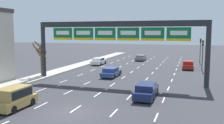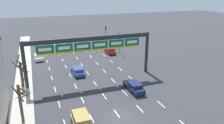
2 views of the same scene
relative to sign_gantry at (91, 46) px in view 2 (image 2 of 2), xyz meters
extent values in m
plane|color=#333338|center=(0.00, -12.91, -6.05)|extent=(220.00, 220.00, 0.00)
cube|color=white|center=(-6.60, -11.91, -6.04)|extent=(0.12, 2.00, 0.01)
cube|color=white|center=(-6.60, -6.91, -6.04)|extent=(0.12, 2.00, 0.01)
cube|color=white|center=(-6.60, -1.91, -6.04)|extent=(0.12, 2.00, 0.01)
cube|color=white|center=(-6.60, 3.09, -6.04)|extent=(0.12, 2.00, 0.01)
cube|color=white|center=(-6.60, 8.09, -6.04)|extent=(0.12, 2.00, 0.01)
cube|color=white|center=(-6.60, 13.09, -6.04)|extent=(0.12, 2.00, 0.01)
cube|color=white|center=(-6.60, 18.09, -6.04)|extent=(0.12, 2.00, 0.01)
cube|color=white|center=(-6.60, 23.09, -6.04)|extent=(0.12, 2.00, 0.01)
cube|color=white|center=(-6.60, 28.09, -6.04)|extent=(0.12, 2.00, 0.01)
cube|color=white|center=(-6.60, 33.09, -6.04)|extent=(0.12, 2.00, 0.01)
cube|color=white|center=(-3.30, -11.91, -6.04)|extent=(0.12, 2.00, 0.01)
cube|color=white|center=(-3.30, -6.91, -6.04)|extent=(0.12, 2.00, 0.01)
cube|color=white|center=(-3.30, -1.91, -6.04)|extent=(0.12, 2.00, 0.01)
cube|color=white|center=(-3.30, 3.09, -6.04)|extent=(0.12, 2.00, 0.01)
cube|color=white|center=(-3.30, 8.09, -6.04)|extent=(0.12, 2.00, 0.01)
cube|color=white|center=(-3.30, 13.09, -6.04)|extent=(0.12, 2.00, 0.01)
cube|color=white|center=(-3.30, 18.09, -6.04)|extent=(0.12, 2.00, 0.01)
cube|color=white|center=(-3.30, 23.09, -6.04)|extent=(0.12, 2.00, 0.01)
cube|color=white|center=(-3.30, 28.09, -6.04)|extent=(0.12, 2.00, 0.01)
cube|color=white|center=(-3.30, 33.09, -6.04)|extent=(0.12, 2.00, 0.01)
cube|color=white|center=(0.00, -11.91, -6.04)|extent=(0.12, 2.00, 0.01)
cube|color=white|center=(0.00, -6.91, -6.04)|extent=(0.12, 2.00, 0.01)
cube|color=white|center=(0.00, -1.91, -6.04)|extent=(0.12, 2.00, 0.01)
cube|color=white|center=(0.00, 3.09, -6.04)|extent=(0.12, 2.00, 0.01)
cube|color=white|center=(0.00, 8.09, -6.04)|extent=(0.12, 2.00, 0.01)
cube|color=white|center=(0.00, 13.09, -6.04)|extent=(0.12, 2.00, 0.01)
cube|color=white|center=(0.00, 18.09, -6.04)|extent=(0.12, 2.00, 0.01)
cube|color=white|center=(0.00, 23.09, -6.04)|extent=(0.12, 2.00, 0.01)
cube|color=white|center=(0.00, 28.09, -6.04)|extent=(0.12, 2.00, 0.01)
cube|color=white|center=(0.00, 33.09, -6.04)|extent=(0.12, 2.00, 0.01)
cube|color=white|center=(3.30, -11.91, -6.04)|extent=(0.12, 2.00, 0.01)
cube|color=white|center=(3.30, -6.91, -6.04)|extent=(0.12, 2.00, 0.01)
cube|color=white|center=(3.30, -1.91, -6.04)|extent=(0.12, 2.00, 0.01)
cube|color=white|center=(3.30, 3.09, -6.04)|extent=(0.12, 2.00, 0.01)
cube|color=white|center=(3.30, 8.09, -6.04)|extent=(0.12, 2.00, 0.01)
cube|color=white|center=(3.30, 13.09, -6.04)|extent=(0.12, 2.00, 0.01)
cube|color=white|center=(3.30, 18.09, -6.04)|extent=(0.12, 2.00, 0.01)
cube|color=white|center=(3.30, 23.09, -6.04)|extent=(0.12, 2.00, 0.01)
cube|color=white|center=(3.30, 28.09, -6.04)|extent=(0.12, 2.00, 0.01)
cube|color=white|center=(3.30, 33.09, -6.04)|extent=(0.12, 2.00, 0.01)
cube|color=white|center=(6.60, -11.91, -6.04)|extent=(0.12, 2.00, 0.01)
cube|color=white|center=(6.60, -6.91, -6.04)|extent=(0.12, 2.00, 0.01)
cube|color=white|center=(6.60, -1.91, -6.04)|extent=(0.12, 2.00, 0.01)
cube|color=white|center=(6.60, 3.09, -6.04)|extent=(0.12, 2.00, 0.01)
cube|color=white|center=(6.60, 8.09, -6.04)|extent=(0.12, 2.00, 0.01)
cube|color=white|center=(6.60, 13.09, -6.04)|extent=(0.12, 2.00, 0.01)
cube|color=white|center=(6.60, 18.09, -6.04)|extent=(0.12, 2.00, 0.01)
cube|color=white|center=(6.60, 23.09, -6.04)|extent=(0.12, 2.00, 0.01)
cube|color=white|center=(6.60, 28.09, -6.04)|extent=(0.12, 2.00, 0.01)
cube|color=white|center=(6.60, 33.09, -6.04)|extent=(0.12, 2.00, 0.01)
cylinder|color=#232628|center=(-10.70, 0.05, -2.23)|extent=(0.57, 0.57, 7.65)
cylinder|color=#232628|center=(10.70, 0.05, -2.23)|extent=(0.57, 0.57, 7.65)
cube|color=#232628|center=(0.00, 0.05, 1.25)|extent=(21.40, 0.60, 0.70)
cube|color=#0C6033|center=(-7.45, -0.29, 0.01)|extent=(2.73, 0.08, 1.58)
cube|color=white|center=(-7.45, -0.34, 0.15)|extent=(1.91, 0.02, 0.50)
cube|color=yellow|center=(-7.45, -0.34, -0.64)|extent=(2.68, 0.02, 0.28)
cube|color=#0C6033|center=(-4.47, -0.29, 0.01)|extent=(2.73, 0.08, 1.58)
cube|color=white|center=(-4.47, -0.34, 0.15)|extent=(1.91, 0.02, 0.50)
cube|color=yellow|center=(-4.47, -0.34, -0.64)|extent=(2.68, 0.02, 0.28)
cube|color=#0C6033|center=(-1.49, -0.29, 0.01)|extent=(2.73, 0.08, 1.58)
cube|color=white|center=(-1.49, -0.34, 0.15)|extent=(1.91, 0.02, 0.50)
cube|color=yellow|center=(-1.49, -0.34, -0.64)|extent=(2.68, 0.02, 0.28)
cube|color=#0C6033|center=(1.49, -0.29, 0.01)|extent=(2.73, 0.08, 1.58)
cube|color=white|center=(1.49, -0.34, 0.15)|extent=(1.91, 0.02, 0.50)
cube|color=yellow|center=(1.49, -0.34, -0.64)|extent=(2.68, 0.02, 0.28)
cube|color=#0C6033|center=(4.47, -0.29, 0.01)|extent=(2.73, 0.08, 1.58)
cube|color=white|center=(4.47, -0.34, 0.15)|extent=(1.91, 0.02, 0.50)
cube|color=yellow|center=(4.47, -0.34, -0.64)|extent=(2.68, 0.02, 0.28)
cube|color=#0C6033|center=(7.45, -0.29, 0.01)|extent=(2.73, 0.08, 1.58)
cube|color=white|center=(7.45, -0.34, 0.15)|extent=(1.91, 0.02, 0.50)
cube|color=yellow|center=(7.45, -0.34, -0.64)|extent=(2.68, 0.02, 0.28)
cube|color=#A88947|center=(-4.88, -13.34, -5.50)|extent=(1.84, 3.97, 0.69)
cube|color=#A88947|center=(-4.88, -13.38, -4.70)|extent=(1.69, 2.78, 0.92)
cube|color=black|center=(-4.88, -13.38, -4.70)|extent=(1.73, 2.56, 0.66)
cylinder|color=black|center=(-5.71, -12.14, -5.72)|extent=(0.22, 0.66, 0.66)
cylinder|color=black|center=(-4.05, -12.14, -5.72)|extent=(0.22, 0.66, 0.66)
cube|color=navy|center=(-1.83, 3.25, -5.55)|extent=(1.87, 4.47, 0.59)
cube|color=navy|center=(-1.83, 2.98, -4.99)|extent=(1.72, 2.32, 0.53)
cube|color=black|center=(-1.83, 2.98, -4.99)|extent=(1.75, 2.14, 0.38)
cylinder|color=black|center=(-2.67, 4.59, -5.72)|extent=(0.22, 0.66, 0.66)
cylinder|color=black|center=(-0.98, 4.59, -5.72)|extent=(0.22, 0.66, 0.66)
cylinder|color=black|center=(-2.67, 1.91, -5.72)|extent=(0.22, 0.66, 0.66)
cylinder|color=black|center=(-0.98, 1.91, -5.72)|extent=(0.22, 0.66, 0.66)
cube|color=slate|center=(-1.70, 24.11, -5.54)|extent=(1.85, 4.03, 0.63)
cube|color=slate|center=(-1.70, 23.87, -5.00)|extent=(1.71, 2.10, 0.43)
cube|color=black|center=(-1.70, 23.87, -5.00)|extent=(1.74, 1.93, 0.31)
cylinder|color=black|center=(-2.54, 25.32, -5.72)|extent=(0.22, 0.66, 0.66)
cylinder|color=black|center=(-0.87, 25.32, -5.72)|extent=(0.22, 0.66, 0.66)
cylinder|color=black|center=(-2.54, 22.90, -5.72)|extent=(0.22, 0.66, 0.66)
cylinder|color=black|center=(-0.87, 22.90, -5.72)|extent=(0.22, 0.66, 0.66)
cube|color=maroon|center=(8.46, 14.00, -5.52)|extent=(1.76, 3.93, 0.66)
cube|color=maroon|center=(8.46, 13.77, -4.90)|extent=(1.62, 2.04, 0.57)
cube|color=black|center=(8.46, 13.77, -4.90)|extent=(1.66, 1.88, 0.41)
cylinder|color=black|center=(7.67, 15.18, -5.72)|extent=(0.22, 0.66, 0.66)
cylinder|color=black|center=(9.26, 15.18, -5.72)|extent=(0.22, 0.66, 0.66)
cylinder|color=black|center=(7.67, 12.83, -5.72)|extent=(0.22, 0.66, 0.66)
cylinder|color=black|center=(9.26, 12.83, -5.72)|extent=(0.22, 0.66, 0.66)
cube|color=#19234C|center=(4.93, -6.66, -5.49)|extent=(1.77, 4.65, 0.71)
cube|color=#19234C|center=(4.93, -6.94, -4.87)|extent=(1.63, 2.42, 0.53)
cube|color=black|center=(4.93, -6.94, -4.87)|extent=(1.66, 2.22, 0.38)
cylinder|color=black|center=(4.13, -5.26, -5.72)|extent=(0.22, 0.66, 0.66)
cylinder|color=black|center=(5.72, -5.26, -5.72)|extent=(0.22, 0.66, 0.66)
cylinder|color=black|center=(4.13, -8.05, -5.72)|extent=(0.22, 0.66, 0.66)
cylinder|color=black|center=(5.72, -8.05, -5.72)|extent=(0.22, 0.66, 0.66)
cube|color=silver|center=(-8.15, 14.97, -5.51)|extent=(1.83, 4.29, 0.67)
cube|color=silver|center=(-8.15, 14.71, -4.94)|extent=(1.69, 2.23, 0.47)
cube|color=black|center=(-8.15, 14.71, -4.94)|extent=(1.72, 2.05, 0.34)
cylinder|color=black|center=(-8.98, 16.25, -5.72)|extent=(0.22, 0.66, 0.66)
cylinder|color=black|center=(-7.32, 16.25, -5.72)|extent=(0.22, 0.66, 0.66)
cylinder|color=black|center=(-8.98, 13.68, -5.72)|extent=(0.22, 0.66, 0.66)
cylinder|color=black|center=(-7.32, 13.68, -5.72)|extent=(0.22, 0.66, 0.66)
cylinder|color=black|center=(10.60, 23.47, -4.00)|extent=(0.12, 0.12, 4.10)
cube|color=black|center=(10.60, 23.47, -1.50)|extent=(0.30, 0.24, 0.90)
sphere|color=red|center=(10.60, 23.34, -1.20)|extent=(0.20, 0.20, 0.20)
sphere|color=#412F0C|center=(10.60, 23.34, -1.50)|extent=(0.20, 0.20, 0.20)
sphere|color=#0E3515|center=(10.60, 23.34, -1.80)|extent=(0.20, 0.20, 0.20)
cylinder|color=black|center=(10.67, 13.45, -4.01)|extent=(0.12, 0.12, 4.08)
cube|color=black|center=(10.67, 13.45, -1.52)|extent=(0.30, 0.24, 0.90)
sphere|color=#3D0E0C|center=(10.67, 13.32, -1.22)|extent=(0.20, 0.20, 0.20)
sphere|color=gold|center=(10.67, 13.32, -1.52)|extent=(0.20, 0.20, 0.20)
sphere|color=#0E3515|center=(10.67, 13.32, -1.82)|extent=(0.20, 0.20, 0.20)
cylinder|color=brown|center=(-11.18, -9.87, -3.51)|extent=(0.34, 0.34, 4.77)
cylinder|color=brown|center=(-11.29, -10.36, -1.99)|extent=(1.15, 0.39, 2.06)
cylinder|color=brown|center=(-10.57, -10.32, -1.82)|extent=(1.10, 1.40, 1.72)
cylinder|color=brown|center=(-10.64, -9.67, -1.02)|extent=(0.58, 1.24, 1.43)
cylinder|color=brown|center=(-10.71, -10.22, -2.21)|extent=(0.88, 1.11, 1.00)
cylinder|color=brown|center=(-11.11, -10.37, -1.76)|extent=(1.11, 0.30, 0.90)
cylinder|color=brown|center=(-11.32, 0.55, -3.82)|extent=(0.44, 0.44, 4.16)
cylinder|color=brown|center=(-11.67, -0.25, -2.11)|extent=(1.80, 0.92, 1.78)
cylinder|color=brown|center=(-11.10, -0.16, -1.71)|extent=(1.60, 0.67, 1.46)
cylinder|color=brown|center=(-11.03, 0.91, -2.94)|extent=(0.97, 0.84, 1.25)
cylinder|color=brown|center=(-11.09, -0.28, -2.48)|extent=(1.83, 0.69, 1.81)
cylinder|color=brown|center=(-11.69, 0.93, -1.69)|extent=(1.03, 0.99, 2.05)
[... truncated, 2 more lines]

